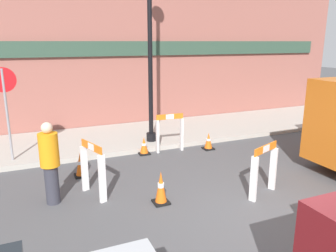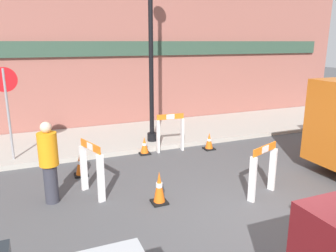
# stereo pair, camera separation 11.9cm
# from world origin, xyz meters

# --- Properties ---
(ground_plane) EXTENTS (60.00, 60.00, 0.00)m
(ground_plane) POSITION_xyz_m (0.00, 0.00, 0.00)
(ground_plane) COLOR #4C4C4F
(sidewalk_slab) EXTENTS (18.00, 3.05, 0.13)m
(sidewalk_slab) POSITION_xyz_m (0.00, 6.03, 0.07)
(sidewalk_slab) COLOR #ADA89E
(sidewalk_slab) RESTS_ON ground_plane
(storefront_facade) EXTENTS (18.00, 0.22, 5.50)m
(storefront_facade) POSITION_xyz_m (0.00, 7.63, 2.75)
(storefront_facade) COLOR #93564C
(storefront_facade) RESTS_ON ground_plane
(streetlamp_post) EXTENTS (0.44, 0.44, 6.07)m
(streetlamp_post) POSITION_xyz_m (-0.38, 5.10, 3.99)
(streetlamp_post) COLOR black
(streetlamp_post) RESTS_ON sidewalk_slab
(stop_sign) EXTENTS (0.60, 0.06, 2.32)m
(stop_sign) POSITION_xyz_m (-4.18, 4.94, 1.69)
(stop_sign) COLOR gray
(stop_sign) RESTS_ON sidewalk_slab
(barricade_0) EXTENTS (0.81, 0.42, 1.07)m
(barricade_0) POSITION_xyz_m (0.55, 1.09, 0.57)
(barricade_0) COLOR white
(barricade_0) RESTS_ON ground_plane
(barricade_1) EXTENTS (0.79, 0.19, 1.09)m
(barricade_1) POSITION_xyz_m (-0.10, 4.35, 0.58)
(barricade_1) COLOR white
(barricade_1) RESTS_ON ground_plane
(barricade_2) EXTENTS (0.37, 0.77, 1.13)m
(barricade_2) POSITION_xyz_m (-2.62, 2.39, 0.60)
(barricade_2) COLOR white
(barricade_2) RESTS_ON ground_plane
(traffic_cone_0) EXTENTS (0.30, 0.30, 0.49)m
(traffic_cone_0) POSITION_xyz_m (1.01, 4.08, 0.24)
(traffic_cone_0) COLOR black
(traffic_cone_0) RESTS_ON ground_plane
(traffic_cone_1) EXTENTS (0.30, 0.30, 0.58)m
(traffic_cone_1) POSITION_xyz_m (-2.71, 3.52, 0.28)
(traffic_cone_1) COLOR black
(traffic_cone_1) RESTS_ON ground_plane
(traffic_cone_2) EXTENTS (0.30, 0.30, 0.66)m
(traffic_cone_2) POSITION_xyz_m (-1.49, 1.57, 0.32)
(traffic_cone_2) COLOR black
(traffic_cone_2) RESTS_ON ground_plane
(traffic_cone_3) EXTENTS (0.30, 0.30, 0.49)m
(traffic_cone_3) POSITION_xyz_m (-0.85, 4.40, 0.23)
(traffic_cone_3) COLOR black
(traffic_cone_3) RESTS_ON ground_plane
(person_worker) EXTENTS (0.42, 0.42, 1.61)m
(person_worker) POSITION_xyz_m (-3.40, 2.41, 0.86)
(person_worker) COLOR #33333D
(person_worker) RESTS_ON ground_plane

